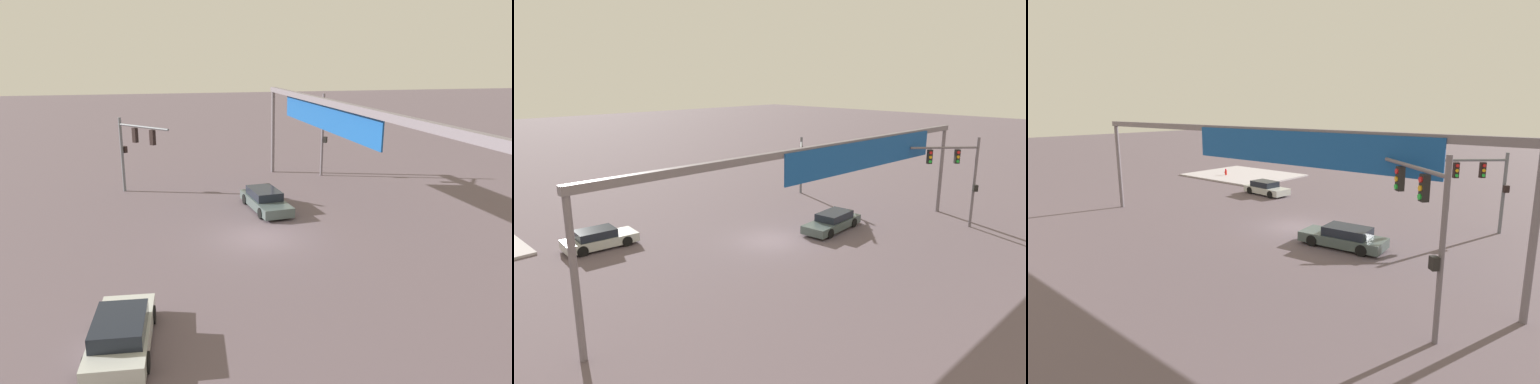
{
  "view_description": "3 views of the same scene",
  "coord_description": "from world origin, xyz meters",
  "views": [
    {
      "loc": [
        22.14,
        -5.31,
        8.84
      ],
      "look_at": [
        -2.7,
        0.39,
        1.66
      ],
      "focal_mm": 33.47,
      "sensor_mm": 36.0,
      "label": 1
    },
    {
      "loc": [
        19.6,
        20.02,
        10.25
      ],
      "look_at": [
        -1.52,
        -1.62,
        2.66
      ],
      "focal_mm": 32.41,
      "sensor_mm": 36.0,
      "label": 2
    },
    {
      "loc": [
        -15.98,
        20.44,
        7.67
      ],
      "look_at": [
        1.55,
        -0.73,
        2.03
      ],
      "focal_mm": 28.71,
      "sensor_mm": 36.0,
      "label": 3
    }
  ],
  "objects": [
    {
      "name": "sedan_car_approaching",
      "position": [
        -4.57,
        1.4,
        0.58
      ],
      "size": [
        5.0,
        2.25,
        1.21
      ],
      "rotation": [
        0.0,
        0.0,
        0.1
      ],
      "color": "#43504F",
      "rests_on": "ground"
    },
    {
      "name": "sidewalk_corner",
      "position": [
        17.48,
        -12.59,
        0.07
      ],
      "size": [
        11.82,
        9.2,
        0.15
      ],
      "primitive_type": "cube",
      "color": "#B7AFB7",
      "rests_on": "ground"
    },
    {
      "name": "traffic_signal_opposite_side",
      "position": [
        -11.09,
        6.99,
        4.16
      ],
      "size": [
        3.65,
        3.47,
        6.29
      ],
      "rotation": [
        0.0,
        0.0,
        -0.72
      ],
      "color": "#625B63",
      "rests_on": "ground"
    },
    {
      "name": "sedan_car_waiting_far",
      "position": [
        8.42,
        -6.47,
        0.57
      ],
      "size": [
        4.49,
        2.16,
        1.21
      ],
      "rotation": [
        0.0,
        0.0,
        3.05
      ],
      "color": "#B3B7B4",
      "rests_on": "ground"
    },
    {
      "name": "traffic_signal_near_corner",
      "position": [
        -9.82,
        -6.23,
        3.46
      ],
      "size": [
        3.77,
        3.16,
        5.06
      ],
      "rotation": [
        0.0,
        0.0,
        0.73
      ],
      "color": "slate",
      "rests_on": "ground"
    },
    {
      "name": "overhead_sign_gantry",
      "position": [
        -1.1,
        4.42,
        5.76
      ],
      "size": [
        28.38,
        0.43,
        6.69
      ],
      "color": "slate",
      "rests_on": "ground"
    },
    {
      "name": "fire_hydrant_on_curb",
      "position": [
        18.75,
        -11.01,
        0.49
      ],
      "size": [
        0.33,
        0.22,
        0.71
      ],
      "color": "red",
      "rests_on": "sidewalk_corner"
    },
    {
      "name": "ground_plane",
      "position": [
        0.0,
        0.0,
        0.0
      ],
      "size": [
        210.29,
        210.29,
        0.0
      ],
      "primitive_type": "plane",
      "color": "#594C54"
    }
  ]
}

